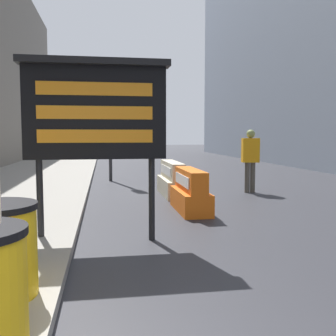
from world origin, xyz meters
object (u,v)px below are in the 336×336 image
object	(u,v)px
jersey_barrier_cream	(172,180)
traffic_cone_near	(169,181)
message_board	(96,111)
traffic_light_near_curb	(110,94)
jersey_barrier_orange_far	(190,193)
pedestrian_worker	(250,156)

from	to	relation	value
jersey_barrier_cream	traffic_cone_near	xyz separation A→B (m)	(0.03, 0.83, -0.12)
jersey_barrier_cream	message_board	bearing A→B (deg)	-113.56
message_board	traffic_light_near_curb	bearing A→B (deg)	87.53
message_board	traffic_light_near_curb	size ratio (longest dim) A/B	0.65
jersey_barrier_cream	traffic_light_near_curb	xyz separation A→B (m)	(-1.64, 3.53, 2.72)
jersey_barrier_orange_far	traffic_cone_near	size ratio (longest dim) A/B	3.00
traffic_light_near_curb	pedestrian_worker	world-z (taller)	traffic_light_near_curb
jersey_barrier_orange_far	jersey_barrier_cream	distance (m)	2.34
traffic_cone_near	traffic_light_near_curb	size ratio (longest dim) A/B	0.14
jersey_barrier_orange_far	pedestrian_worker	bearing A→B (deg)	46.41
message_board	jersey_barrier_cream	bearing A→B (deg)	66.44
traffic_light_near_curb	message_board	bearing A→B (deg)	-92.47
traffic_light_near_curb	traffic_cone_near	bearing A→B (deg)	-58.18
jersey_barrier_orange_far	pedestrian_worker	world-z (taller)	pedestrian_worker
message_board	jersey_barrier_orange_far	world-z (taller)	message_board
jersey_barrier_orange_far	traffic_cone_near	distance (m)	3.17
pedestrian_worker	traffic_cone_near	bearing A→B (deg)	169.84
jersey_barrier_cream	pedestrian_worker	world-z (taller)	pedestrian_worker
jersey_barrier_orange_far	pedestrian_worker	size ratio (longest dim) A/B	0.97
pedestrian_worker	jersey_barrier_orange_far	bearing A→B (deg)	-126.19
jersey_barrier_orange_far	pedestrian_worker	distance (m)	3.44
message_board	traffic_cone_near	distance (m)	6.03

